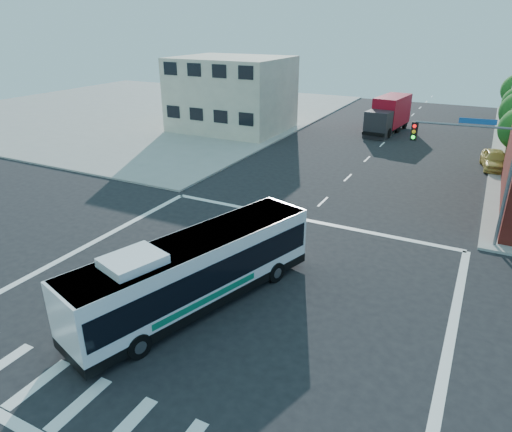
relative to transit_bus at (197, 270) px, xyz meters
The scene contains 7 objects.
ground 2.31m from the transit_bus, 60.93° to the left, with size 120.00×120.00×0.00m, color black.
sidewalk_nw 49.97m from the transit_bus, 133.28° to the left, with size 50.00×50.00×0.15m, color #98968D.
building_west 35.38m from the transit_bus, 117.42° to the left, with size 12.06×10.06×8.00m.
signal_mast_ne 15.84m from the transit_bus, 50.61° to the left, with size 7.91×1.13×8.07m.
transit_bus is the anchor object (origin of this frame).
box_truck 38.31m from the transit_bus, 90.19° to the left, with size 3.46×8.83×3.87m.
parked_car 30.45m from the transit_bus, 68.66° to the left, with size 1.90×4.72×1.61m, color #DDBB56.
Camera 1 is at (9.34, -15.43, 11.59)m, focal length 32.00 mm.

